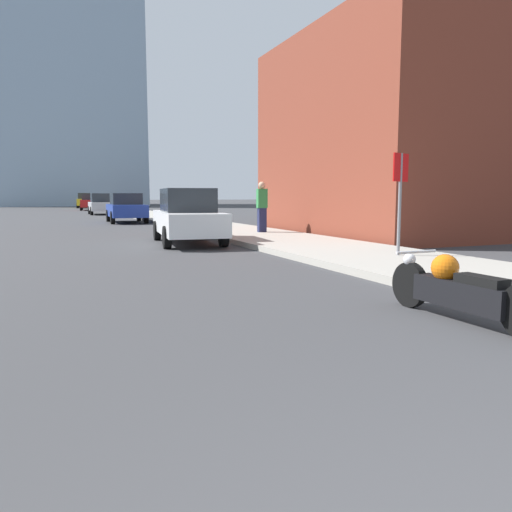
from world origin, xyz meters
TOP-DOWN VIEW (x-y plane):
  - sidewalk at (5.28, 40.00)m, footprint 3.29×240.00m
  - brick_storefront at (14.01, 15.35)m, footprint 13.79×9.49m
  - motorcycle at (2.92, 4.07)m, footprint 0.62×2.28m
  - parked_car_white at (2.48, 14.52)m, footprint 2.12×4.67m
  - parked_car_blue at (2.48, 27.64)m, footprint 1.98×4.47m
  - parked_car_silver at (2.39, 40.74)m, footprint 1.89×4.40m
  - parked_car_red at (2.46, 53.35)m, footprint 2.19×4.45m
  - parked_car_yellow at (2.60, 63.97)m, footprint 2.10×4.47m
  - stop_sign at (5.64, 8.59)m, footprint 0.57×0.26m
  - pedestrian at (5.65, 16.22)m, footprint 0.36×0.25m

SIDE VIEW (x-z plane):
  - sidewalk at x=5.28m, z-range 0.00..0.15m
  - motorcycle at x=2.92m, z-range -0.01..0.75m
  - parked_car_blue at x=2.48m, z-range 0.01..1.60m
  - parked_car_silver at x=2.39m, z-range -0.01..1.64m
  - parked_car_white at x=2.48m, z-range -0.01..1.65m
  - parked_car_red at x=2.46m, z-range 0.01..1.65m
  - parked_car_yellow at x=2.60m, z-range -0.02..1.79m
  - pedestrian at x=5.65m, z-range 0.19..1.98m
  - stop_sign at x=5.64m, z-range 0.55..2.74m
  - brick_storefront at x=14.01m, z-range 0.00..7.26m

